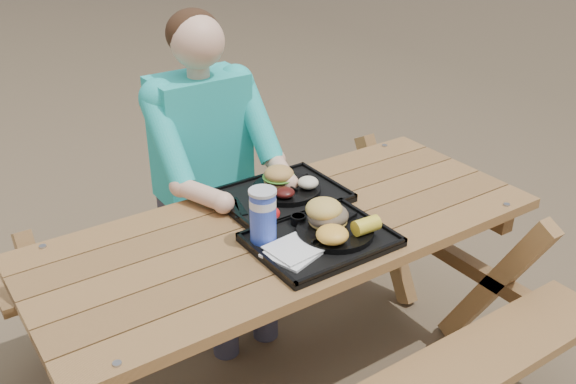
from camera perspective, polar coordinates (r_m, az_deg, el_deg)
picnic_table at (r=2.45m, az=-0.00°, el=-10.54°), size 1.80×1.49×0.75m
tray_near at (r=2.14m, az=2.93°, el=-4.36°), size 0.45×0.35×0.02m
tray_far at (r=2.41m, az=-0.59°, el=-0.44°), size 0.45×0.35×0.02m
plate_near at (r=2.15m, az=4.20°, el=-3.52°), size 0.26×0.26×0.02m
plate_far at (r=2.42m, az=-0.13°, el=0.26°), size 0.26×0.26×0.02m
napkin_stack at (r=2.04m, az=0.37°, el=-5.39°), size 0.19×0.19×0.02m
soda_cup at (r=2.08m, az=-2.24°, el=-2.23°), size 0.09×0.09×0.17m
condiment_bbq at (r=2.20m, az=0.92°, el=-2.47°), size 0.05×0.05×0.03m
condiment_mustard at (r=2.24m, az=2.34°, el=-1.97°), size 0.05×0.05×0.03m
sandwich at (r=2.15m, az=3.60°, el=-1.17°), size 0.13×0.13×0.14m
mac_cheese at (r=2.06m, az=3.96°, el=-3.79°), size 0.11×0.11×0.05m
corn_cob at (r=2.12m, az=6.97°, el=-2.97°), size 0.09×0.09×0.05m
cutlery_far at (r=2.32m, az=-4.37°, el=-1.26°), size 0.06×0.14×0.01m
burger at (r=2.42m, az=-0.82°, el=1.93°), size 0.12×0.12×0.10m
baked_beans at (r=2.34m, az=-0.29°, el=-0.05°), size 0.07×0.07×0.03m
potato_salad at (r=2.40m, az=1.80°, el=0.84°), size 0.08×0.08×0.04m
diner at (r=2.76m, az=-7.31°, el=0.39°), size 0.48×0.84×1.28m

